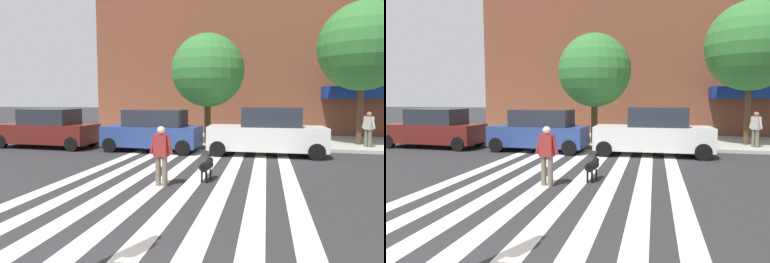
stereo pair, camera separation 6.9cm
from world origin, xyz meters
The scene contains 11 objects.
ground_plane centered at (0.00, 6.30, 0.00)m, with size 160.00×160.00×0.00m, color #2B2B2D.
sidewalk_far centered at (0.00, 15.59, 0.07)m, with size 80.00×6.00×0.15m, color #A8B0A4.
crosswalk_stripes centered at (-0.13, 6.30, 0.00)m, with size 6.75×11.99×0.01m.
parked_car_near_curb centered at (-8.16, 11.29, 0.91)m, with size 4.87×2.03×1.90m.
parked_car_behind_first centered at (-2.70, 11.29, 0.93)m, with size 4.41×1.99×1.90m.
parked_car_third_in_line centered at (2.35, 11.29, 0.95)m, with size 4.85×1.95×2.03m.
street_tree_nearest centered at (-0.56, 13.43, 3.77)m, with size 3.61×3.61×5.44m.
street_tree_middle centered at (6.78, 14.62, 4.87)m, with size 4.24×4.24×6.85m.
pedestrian_dog_walker centered at (-0.45, 5.51, 0.93)m, with size 0.71×0.29×1.64m.
dog_on_leash centered at (0.66, 6.34, 0.44)m, with size 0.33×0.97×0.65m.
pedestrian_bystander centered at (6.94, 13.71, 1.08)m, with size 0.48×0.62×1.64m.
Camera 1 is at (2.32, -3.00, 2.36)m, focal length 31.11 mm.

